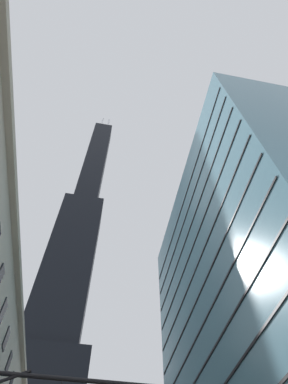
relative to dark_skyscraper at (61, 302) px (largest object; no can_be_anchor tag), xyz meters
name	(u,v)px	position (x,y,z in m)	size (l,w,h in m)	color
dark_skyscraper	(61,302)	(0.00, 0.00, 0.00)	(24.52, 24.52, 228.06)	black
glass_office_midrise	(266,308)	(33.20, -62.56, -41.62)	(18.05, 42.95, 54.61)	teal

